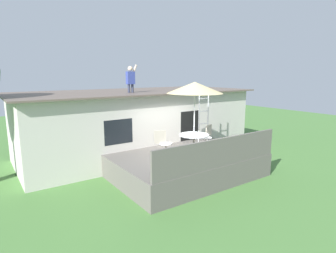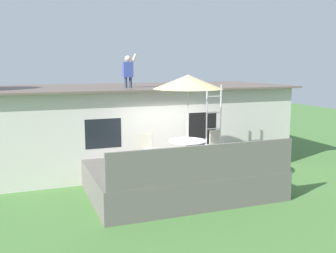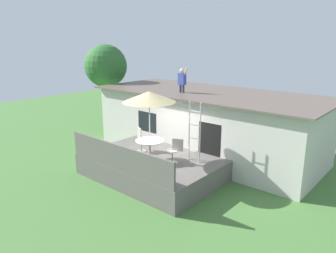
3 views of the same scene
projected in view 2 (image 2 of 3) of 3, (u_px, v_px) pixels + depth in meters
ground_plane at (179, 192)px, 11.25m from camera, size 40.00×40.00×0.00m
house at (142, 125)px, 14.35m from camera, size 10.50×4.50×2.85m
deck at (179, 178)px, 11.19m from camera, size 5.04×3.45×0.80m
deck_railing at (206, 163)px, 9.51m from camera, size 4.94×0.08×0.90m
patio_table at (188, 146)px, 10.83m from camera, size 1.04×1.04×0.74m
patio_umbrella at (188, 82)px, 10.55m from camera, size 1.90×1.90×2.54m
step_ladder at (214, 121)px, 12.10m from camera, size 0.52×0.04×2.20m
person_figure at (128, 69)px, 12.94m from camera, size 0.47×0.20×1.11m
patio_chair_left at (150, 150)px, 10.94m from camera, size 0.59×0.44×0.92m
patio_chair_right at (211, 146)px, 11.45m from camera, size 0.60×0.44×0.92m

